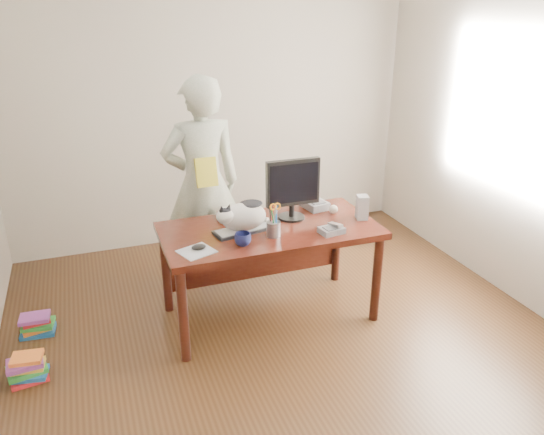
{
  "coord_description": "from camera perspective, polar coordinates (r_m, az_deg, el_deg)",
  "views": [
    {
      "loc": [
        -1.21,
        -2.79,
        2.32
      ],
      "look_at": [
        0.0,
        0.55,
        0.85
      ],
      "focal_mm": 35.0,
      "sensor_mm": 36.0,
      "label": 1
    }
  ],
  "objects": [
    {
      "name": "phone",
      "position": [
        3.85,
        6.46,
        -1.3
      ],
      "size": [
        0.19,
        0.16,
        0.08
      ],
      "rotation": [
        0.0,
        0.0,
        0.14
      ],
      "color": "slate",
      "rests_on": "desk"
    },
    {
      "name": "monitor",
      "position": [
        3.99,
        2.26,
        3.4
      ],
      "size": [
        0.42,
        0.21,
        0.47
      ],
      "rotation": [
        0.0,
        0.0,
        -0.01
      ],
      "color": "black",
      "rests_on": "desk"
    },
    {
      "name": "person",
      "position": [
        4.44,
        -7.51,
        3.58
      ],
      "size": [
        0.66,
        0.44,
        1.79
      ],
      "primitive_type": "imported",
      "rotation": [
        0.0,
        0.0,
        3.16
      ],
      "color": "silver",
      "rests_on": "ground"
    },
    {
      "name": "book_pile_a",
      "position": [
        3.93,
        -24.79,
        -14.55
      ],
      "size": [
        0.27,
        0.22,
        0.18
      ],
      "color": "#AD181E",
      "rests_on": "ground"
    },
    {
      "name": "baseball",
      "position": [
        4.2,
        6.63,
        0.89
      ],
      "size": [
        0.07,
        0.07,
        0.07
      ],
      "rotation": [
        0.0,
        0.0,
        -0.26
      ],
      "color": "white",
      "rests_on": "desk"
    },
    {
      "name": "mousepad",
      "position": [
        3.59,
        -8.12,
        -3.63
      ],
      "size": [
        0.27,
        0.26,
        0.0
      ],
      "rotation": [
        0.0,
        0.0,
        0.35
      ],
      "color": "#B8BDC5",
      "rests_on": "desk"
    },
    {
      "name": "mouse",
      "position": [
        3.6,
        -7.89,
        -3.16
      ],
      "size": [
        0.11,
        0.09,
        0.04
      ],
      "rotation": [
        0.0,
        0.0,
        0.35
      ],
      "color": "black",
      "rests_on": "mousepad"
    },
    {
      "name": "book_stack",
      "position": [
        4.1,
        -4.52,
        0.36
      ],
      "size": [
        0.23,
        0.19,
        0.08
      ],
      "rotation": [
        0.0,
        0.0,
        -0.27
      ],
      "color": "#4D1514",
      "rests_on": "desk"
    },
    {
      "name": "cat",
      "position": [
        3.81,
        -3.25,
        0.2
      ],
      "size": [
        0.43,
        0.28,
        0.25
      ],
      "rotation": [
        0.0,
        0.0,
        0.19
      ],
      "color": "silver",
      "rests_on": "keyboard"
    },
    {
      "name": "held_book",
      "position": [
        4.24,
        -7.09,
        4.86
      ],
      "size": [
        0.17,
        0.1,
        0.24
      ],
      "rotation": [
        0.0,
        0.0,
        0.02
      ],
      "color": "gold",
      "rests_on": "person"
    },
    {
      "name": "calculator",
      "position": [
        4.3,
        4.6,
        1.42
      ],
      "size": [
        0.2,
        0.24,
        0.07
      ],
      "rotation": [
        0.0,
        0.0,
        0.17
      ],
      "color": "slate",
      "rests_on": "desk"
    },
    {
      "name": "pen_cup",
      "position": [
        3.76,
        0.16,
        -1.05
      ],
      "size": [
        0.11,
        0.1,
        0.25
      ],
      "rotation": [
        0.0,
        0.0,
        0.04
      ],
      "color": "gray",
      "rests_on": "desk"
    },
    {
      "name": "keyboard",
      "position": [
        3.86,
        -3.04,
        -1.32
      ],
      "size": [
        0.47,
        0.25,
        0.03
      ],
      "rotation": [
        0.0,
        0.0,
        0.19
      ],
      "color": "black",
      "rests_on": "desk"
    },
    {
      "name": "room",
      "position": [
        3.19,
        3.39,
        4.76
      ],
      "size": [
        4.5,
        4.5,
        4.5
      ],
      "color": "black",
      "rests_on": "ground"
    },
    {
      "name": "desk",
      "position": [
        4.05,
        -0.62,
        -2.58
      ],
      "size": [
        1.6,
        0.8,
        0.75
      ],
      "color": "black",
      "rests_on": "ground"
    },
    {
      "name": "speaker",
      "position": [
        4.11,
        9.67,
        1.09
      ],
      "size": [
        0.11,
        0.11,
        0.19
      ],
      "rotation": [
        0.0,
        0.0,
        -0.27
      ],
      "color": "#969699",
      "rests_on": "desk"
    },
    {
      "name": "coffee_mug",
      "position": [
        3.63,
        -3.16,
        -2.36
      ],
      "size": [
        0.15,
        0.15,
        0.09
      ],
      "primitive_type": "imported",
      "rotation": [
        0.0,
        0.0,
        0.34
      ],
      "color": "#0D1137",
      "rests_on": "desk"
    },
    {
      "name": "book_pile_b",
      "position": [
        4.39,
        -23.97,
        -10.5
      ],
      "size": [
        0.26,
        0.2,
        0.15
      ],
      "color": "#19579B",
      "rests_on": "ground"
    }
  ]
}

